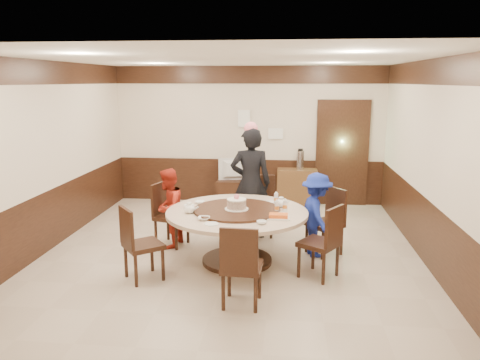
# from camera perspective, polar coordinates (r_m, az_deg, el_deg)

# --- Properties ---
(room) EXTENTS (6.00, 6.04, 2.84)m
(room) POSITION_cam_1_polar(r_m,az_deg,el_deg) (6.80, -0.95, -0.09)
(room) COLOR #C2B09B
(room) RESTS_ON ground
(banquet_table) EXTENTS (1.95, 1.95, 0.78)m
(banquet_table) POSITION_cam_1_polar(r_m,az_deg,el_deg) (6.51, -0.36, -5.61)
(banquet_table) COLOR black
(banquet_table) RESTS_ON ground
(chair_0) EXTENTS (0.62, 0.62, 0.97)m
(chair_0) POSITION_cam_1_polar(r_m,az_deg,el_deg) (7.04, 10.36, -6.41)
(chair_0) COLOR black
(chair_0) RESTS_ON ground
(chair_1) EXTENTS (0.44, 0.45, 0.97)m
(chair_1) POSITION_cam_1_polar(r_m,az_deg,el_deg) (7.77, 2.55, -4.45)
(chair_1) COLOR black
(chair_1) RESTS_ON ground
(chair_2) EXTENTS (0.55, 0.55, 0.97)m
(chair_2) POSITION_cam_1_polar(r_m,az_deg,el_deg) (7.36, -8.46, -5.52)
(chair_2) COLOR black
(chair_2) RESTS_ON ground
(chair_3) EXTENTS (0.62, 0.62, 0.97)m
(chair_3) POSITION_cam_1_polar(r_m,az_deg,el_deg) (6.17, -11.83, -9.13)
(chair_3) COLOR black
(chair_3) RESTS_ON ground
(chair_4) EXTENTS (0.46, 0.47, 0.97)m
(chair_4) POSITION_cam_1_polar(r_m,az_deg,el_deg) (5.39, 0.19, -12.08)
(chair_4) COLOR black
(chair_4) RESTS_ON ground
(chair_5) EXTENTS (0.61, 0.61, 0.97)m
(chair_5) POSITION_cam_1_polar(r_m,az_deg,el_deg) (6.20, 9.72, -8.96)
(chair_5) COLOR black
(chair_5) RESTS_ON ground
(person_standing) EXTENTS (0.70, 0.51, 1.79)m
(person_standing) POSITION_cam_1_polar(r_m,az_deg,el_deg) (7.50, 1.30, -0.39)
(person_standing) COLOR black
(person_standing) RESTS_ON ground
(person_red) EXTENTS (0.54, 0.65, 1.22)m
(person_red) POSITION_cam_1_polar(r_m,az_deg,el_deg) (7.20, -8.73, -3.42)
(person_red) COLOR #AC2717
(person_red) RESTS_ON ground
(person_blue) EXTENTS (0.65, 0.89, 1.22)m
(person_blue) POSITION_cam_1_polar(r_m,az_deg,el_deg) (6.84, 9.32, -4.22)
(person_blue) COLOR navy
(person_blue) RESTS_ON ground
(birthday_cake) EXTENTS (0.33, 0.33, 0.22)m
(birthday_cake) POSITION_cam_1_polar(r_m,az_deg,el_deg) (6.40, -0.42, -2.93)
(birthday_cake) COLOR white
(birthday_cake) RESTS_ON banquet_table
(teapot_left) EXTENTS (0.17, 0.15, 0.13)m
(teapot_left) POSITION_cam_1_polar(r_m,az_deg,el_deg) (6.36, -6.19, -3.51)
(teapot_left) COLOR white
(teapot_left) RESTS_ON banquet_table
(teapot_right) EXTENTS (0.17, 0.15, 0.13)m
(teapot_right) POSITION_cam_1_polar(r_m,az_deg,el_deg) (6.64, 5.02, -2.82)
(teapot_right) COLOR white
(teapot_right) RESTS_ON banquet_table
(bowl_0) EXTENTS (0.14, 0.14, 0.03)m
(bowl_0) POSITION_cam_1_polar(r_m,az_deg,el_deg) (6.86, -4.90, -2.71)
(bowl_0) COLOR white
(bowl_0) RESTS_ON banquet_table
(bowl_1) EXTENTS (0.13, 0.13, 0.04)m
(bowl_1) POSITION_cam_1_polar(r_m,az_deg,el_deg) (5.87, 2.66, -5.19)
(bowl_1) COLOR white
(bowl_1) RESTS_ON banquet_table
(bowl_2) EXTENTS (0.16, 0.16, 0.04)m
(bowl_2) POSITION_cam_1_polar(r_m,az_deg,el_deg) (6.05, -4.43, -4.69)
(bowl_2) COLOR white
(bowl_2) RESTS_ON banquet_table
(bowl_3) EXTENTS (0.13, 0.13, 0.04)m
(bowl_3) POSITION_cam_1_polar(r_m,az_deg,el_deg) (6.24, 5.26, -4.19)
(bowl_3) COLOR white
(bowl_3) RESTS_ON banquet_table
(bowl_4) EXTENTS (0.15, 0.15, 0.04)m
(bowl_4) POSITION_cam_1_polar(r_m,az_deg,el_deg) (6.65, -6.22, -3.19)
(bowl_4) COLOR white
(bowl_4) RESTS_ON banquet_table
(saucer_near) EXTENTS (0.18, 0.18, 0.01)m
(saucer_near) POSITION_cam_1_polar(r_m,az_deg,el_deg) (5.86, -3.50, -5.37)
(saucer_near) COLOR white
(saucer_near) RESTS_ON banquet_table
(saucer_far) EXTENTS (0.18, 0.18, 0.01)m
(saucer_far) POSITION_cam_1_polar(r_m,az_deg,el_deg) (6.90, 3.81, -2.70)
(saucer_far) COLOR white
(saucer_far) RESTS_ON banquet_table
(shrimp_platter) EXTENTS (0.30, 0.20, 0.06)m
(shrimp_platter) POSITION_cam_1_polar(r_m,az_deg,el_deg) (6.11, 4.72, -4.46)
(shrimp_platter) COLOR white
(shrimp_platter) RESTS_ON banquet_table
(bottle_0) EXTENTS (0.06, 0.06, 0.16)m
(bottle_0) POSITION_cam_1_polar(r_m,az_deg,el_deg) (6.36, 4.52, -3.29)
(bottle_0) COLOR white
(bottle_0) RESTS_ON banquet_table
(bottle_1) EXTENTS (0.06, 0.06, 0.16)m
(bottle_1) POSITION_cam_1_polar(r_m,az_deg,el_deg) (6.43, 5.49, -3.15)
(bottle_1) COLOR white
(bottle_1) RESTS_ON banquet_table
(bottle_2) EXTENTS (0.06, 0.06, 0.16)m
(bottle_2) POSITION_cam_1_polar(r_m,az_deg,el_deg) (6.80, 4.42, -2.29)
(bottle_2) COLOR white
(bottle_2) RESTS_ON banquet_table
(tv_stand) EXTENTS (0.85, 0.45, 0.50)m
(tv_stand) POSITION_cam_1_polar(r_m,az_deg,el_deg) (9.66, -0.25, -1.49)
(tv_stand) COLOR black
(tv_stand) RESTS_ON ground
(television) EXTENTS (0.79, 0.26, 0.45)m
(television) POSITION_cam_1_polar(r_m,az_deg,el_deg) (9.56, -0.25, 1.28)
(television) COLOR gray
(television) RESTS_ON tv_stand
(side_cabinet) EXTENTS (0.80, 0.40, 0.75)m
(side_cabinet) POSITION_cam_1_polar(r_m,az_deg,el_deg) (9.61, 6.95, -0.89)
(side_cabinet) COLOR brown
(side_cabinet) RESTS_ON ground
(thermos) EXTENTS (0.15, 0.15, 0.38)m
(thermos) POSITION_cam_1_polar(r_m,az_deg,el_deg) (9.50, 7.35, 2.43)
(thermos) COLOR silver
(thermos) RESTS_ON side_cabinet
(notice_left) EXTENTS (0.25, 0.00, 0.35)m
(notice_left) POSITION_cam_1_polar(r_m,az_deg,el_deg) (9.62, 0.48, 7.50)
(notice_left) COLOR white
(notice_left) RESTS_ON room
(notice_right) EXTENTS (0.30, 0.00, 0.22)m
(notice_right) POSITION_cam_1_polar(r_m,az_deg,el_deg) (9.60, 4.36, 5.67)
(notice_right) COLOR white
(notice_right) RESTS_ON room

